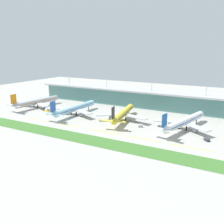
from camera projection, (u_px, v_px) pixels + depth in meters
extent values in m
plane|color=#A8A59E|center=(102.00, 134.00, 196.48)|extent=(600.00, 600.00, 0.00)
cube|color=slate|center=(153.00, 100.00, 284.98)|extent=(280.00, 28.00, 17.16)
cube|color=#B2B2B7|center=(153.00, 91.00, 282.71)|extent=(288.00, 34.00, 1.80)
cylinder|color=silver|center=(69.00, 81.00, 330.17)|extent=(0.90, 0.90, 9.00)
cylinder|color=silver|center=(107.00, 83.00, 303.43)|extent=(0.90, 0.90, 9.00)
cylinder|color=silver|center=(152.00, 87.00, 276.68)|extent=(0.90, 0.90, 9.00)
cylinder|color=silver|center=(206.00, 91.00, 249.93)|extent=(0.90, 0.90, 9.00)
cylinder|color=#ADB2BC|center=(38.00, 102.00, 284.77)|extent=(10.30, 56.37, 5.80)
cone|color=#ADB2BC|center=(57.00, 97.00, 308.92)|extent=(5.81, 4.43, 5.51)
cone|color=#ADB2BC|center=(13.00, 105.00, 259.52)|extent=(5.45, 7.00, 5.72)
cube|color=orange|center=(13.00, 99.00, 258.78)|extent=(1.21, 6.44, 9.50)
cube|color=#ADB2BC|center=(10.00, 105.00, 262.96)|extent=(10.23, 3.99, 0.36)
cube|color=#ADB2BC|center=(17.00, 106.00, 256.98)|extent=(10.23, 3.99, 0.36)
cube|color=#B7BABF|center=(27.00, 102.00, 288.05)|extent=(24.94, 13.66, 0.70)
cylinder|color=gray|center=(29.00, 104.00, 289.23)|extent=(3.55, 4.74, 3.20)
cube|color=#B7BABF|center=(42.00, 105.00, 274.99)|extent=(24.50, 16.83, 0.70)
cylinder|color=gray|center=(42.00, 107.00, 277.48)|extent=(3.55, 4.74, 3.20)
cylinder|color=black|center=(52.00, 102.00, 302.80)|extent=(0.70, 0.70, 3.60)
cylinder|color=black|center=(34.00, 106.00, 285.22)|extent=(1.10, 1.10, 3.60)
cylinder|color=black|center=(38.00, 107.00, 281.74)|extent=(1.10, 1.10, 3.60)
cube|color=orange|center=(38.00, 101.00, 284.67)|extent=(9.89, 50.78, 0.60)
cylinder|color=#9ED1EA|center=(75.00, 108.00, 253.58)|extent=(5.92, 59.42, 5.80)
cone|color=#9ED1EA|center=(93.00, 102.00, 280.34)|extent=(5.52, 4.01, 5.51)
cone|color=#9ED1EA|center=(52.00, 114.00, 225.68)|extent=(4.94, 6.64, 5.72)
cube|color=#2D5BB7|center=(53.00, 107.00, 224.98)|extent=(0.71, 6.40, 9.50)
cube|color=#9ED1EA|center=(48.00, 113.00, 228.79)|extent=(10.01, 3.22, 0.36)
cube|color=#9ED1EA|center=(58.00, 115.00, 223.52)|extent=(10.01, 3.22, 0.36)
cube|color=#B7BABF|center=(63.00, 109.00, 255.91)|extent=(24.81, 15.26, 0.70)
cylinder|color=gray|center=(65.00, 111.00, 257.22)|extent=(3.21, 4.51, 3.20)
cube|color=#B7BABF|center=(83.00, 112.00, 244.40)|extent=(24.79, 15.34, 0.70)
cylinder|color=gray|center=(83.00, 114.00, 246.87)|extent=(3.21, 4.51, 3.20)
cylinder|color=black|center=(88.00, 108.00, 273.51)|extent=(0.70, 0.70, 3.60)
cylinder|color=black|center=(71.00, 113.00, 253.71)|extent=(1.10, 1.10, 3.60)
cylinder|color=black|center=(76.00, 114.00, 250.64)|extent=(1.10, 1.10, 3.60)
cube|color=#2D5BB7|center=(75.00, 108.00, 253.48)|extent=(5.95, 53.48, 0.60)
cylinder|color=yellow|center=(123.00, 113.00, 233.59)|extent=(17.32, 57.21, 5.80)
cone|color=yellow|center=(131.00, 106.00, 261.90)|extent=(6.21, 5.04, 5.51)
cone|color=yellow|center=(113.00, 121.00, 204.07)|extent=(6.18, 7.49, 5.72)
cube|color=black|center=(113.00, 113.00, 203.45)|extent=(1.99, 6.41, 9.50)
cube|color=yellow|center=(106.00, 120.00, 206.21)|extent=(10.44, 5.17, 0.36)
cube|color=yellow|center=(120.00, 122.00, 202.96)|extent=(10.44, 5.17, 0.36)
cube|color=#B7BABF|center=(109.00, 115.00, 233.37)|extent=(23.73, 18.98, 0.70)
cylinder|color=gray|center=(111.00, 117.00, 235.02)|extent=(4.05, 5.06, 3.20)
cube|color=#B7BABF|center=(135.00, 117.00, 226.27)|extent=(24.83, 10.97, 0.70)
cylinder|color=gray|center=(134.00, 119.00, 228.63)|extent=(4.05, 5.06, 3.20)
cylinder|color=black|center=(129.00, 113.00, 254.57)|extent=(0.70, 0.70, 3.60)
cylinder|color=black|center=(119.00, 119.00, 232.90)|extent=(1.10, 1.10, 3.60)
cylinder|color=black|center=(126.00, 119.00, 231.00)|extent=(1.10, 1.10, 3.60)
cube|color=black|center=(123.00, 113.00, 233.50)|extent=(16.20, 51.62, 0.60)
cylinder|color=white|center=(185.00, 121.00, 207.55)|extent=(18.27, 61.40, 5.80)
cone|color=white|center=(201.00, 114.00, 231.44)|extent=(6.21, 5.04, 5.51)
cone|color=white|center=(163.00, 130.00, 182.64)|extent=(6.18, 7.50, 5.72)
cube|color=#19519E|center=(164.00, 120.00, 181.82)|extent=(2.00, 6.41, 9.50)
cube|color=white|center=(157.00, 128.00, 186.58)|extent=(10.44, 5.18, 0.36)
cube|color=white|center=(171.00, 131.00, 179.53)|extent=(10.44, 5.18, 0.36)
cube|color=#B7BABF|center=(169.00, 121.00, 212.32)|extent=(24.82, 10.94, 0.70)
cylinder|color=gray|center=(171.00, 124.00, 213.28)|extent=(4.05, 5.06, 3.20)
cube|color=#B7BABF|center=(197.00, 127.00, 196.95)|extent=(23.72, 19.01, 0.70)
cylinder|color=gray|center=(196.00, 130.00, 199.44)|extent=(4.05, 5.06, 3.20)
cylinder|color=black|center=(196.00, 121.00, 225.50)|extent=(0.70, 0.70, 3.60)
cylinder|color=black|center=(179.00, 127.00, 208.54)|extent=(1.10, 1.10, 3.60)
cylinder|color=black|center=(186.00, 129.00, 204.44)|extent=(1.10, 1.10, 3.60)
cube|color=#19519E|center=(185.00, 121.00, 207.45)|extent=(17.05, 55.38, 0.60)
cube|color=yellow|center=(39.00, 120.00, 234.99)|extent=(28.00, 0.70, 0.04)
cube|color=yellow|center=(69.00, 125.00, 218.76)|extent=(28.00, 0.70, 0.04)
cube|color=yellow|center=(103.00, 132.00, 202.52)|extent=(28.00, 0.70, 0.04)
cube|color=yellow|center=(143.00, 139.00, 186.28)|extent=(28.00, 0.70, 0.04)
cube|color=yellow|center=(191.00, 148.00, 170.04)|extent=(28.00, 0.70, 0.04)
cube|color=#3D702D|center=(91.00, 140.00, 183.61)|extent=(300.00, 18.00, 0.10)
cube|color=#333842|center=(207.00, 139.00, 181.81)|extent=(4.79, 4.83, 1.40)
cylinder|color=black|center=(209.00, 141.00, 180.80)|extent=(0.88, 0.89, 0.90)
cylinder|color=black|center=(207.00, 141.00, 180.26)|extent=(0.88, 0.89, 0.90)
cylinder|color=black|center=(207.00, 140.00, 183.69)|extent=(0.88, 0.89, 0.90)
cylinder|color=black|center=(204.00, 140.00, 183.16)|extent=(0.88, 0.89, 0.90)
cube|color=gold|center=(47.00, 112.00, 257.64)|extent=(7.60, 5.55, 2.60)
cylinder|color=silver|center=(47.00, 110.00, 257.75)|extent=(4.47, 3.58, 2.00)
cylinder|color=black|center=(49.00, 114.00, 256.55)|extent=(0.96, 0.72, 0.90)
cylinder|color=black|center=(47.00, 114.00, 255.29)|extent=(0.96, 0.72, 0.90)
cylinder|color=black|center=(47.00, 113.00, 260.61)|extent=(0.96, 0.72, 0.90)
cylinder|color=black|center=(45.00, 113.00, 259.35)|extent=(0.96, 0.72, 0.90)
cube|color=silver|center=(141.00, 126.00, 213.80)|extent=(4.02, 3.17, 1.60)
cube|color=silver|center=(141.00, 124.00, 213.53)|extent=(3.70, 3.02, 0.16)
cylinder|color=black|center=(139.00, 127.00, 213.30)|extent=(0.96, 0.70, 0.90)
cylinder|color=black|center=(139.00, 126.00, 214.87)|extent=(0.96, 0.70, 0.90)
cylinder|color=black|center=(142.00, 127.00, 213.12)|extent=(0.96, 0.70, 0.90)
cylinder|color=black|center=(142.00, 126.00, 214.69)|extent=(0.96, 0.70, 0.90)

